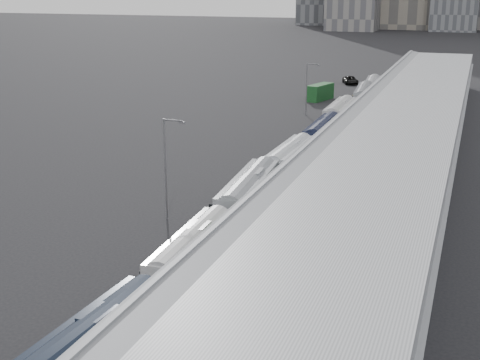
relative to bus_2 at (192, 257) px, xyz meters
The scene contains 17 objects.
sidewalk 23.04m from the bus_2, 72.85° to the left, with size 10.00×170.00×0.12m, color gray.
lane_line 22.34m from the bus_2, 99.60° to the left, with size 0.12×160.00×0.02m, color gold.
depot 24.56m from the bus_2, 63.88° to the left, with size 12.45×160.40×7.20m.
bus_2 is the anchor object (origin of this frame).
bus_3 13.82m from the bus_2, 91.64° to the left, with size 3.76×13.63×3.94m.
bus_4 28.27m from the bus_2, 91.21° to the left, with size 2.70×12.05×3.51m.
bus_5 41.98m from the bus_2, 89.87° to the left, with size 2.79×12.46×3.64m.
bus_6 55.94m from the bus_2, 90.60° to the left, with size 2.85×12.75×3.72m.
bus_7 72.30m from the bus_2, 89.76° to the left, with size 3.79×13.27×3.82m.
bus_8 83.85m from the bus_2, 90.05° to the left, with size 3.51×12.42×3.58m.
tree_1 4.22m from the bus_2, 25.12° to the left, with size 2.54×2.54×5.08m.
tree_2 21.77m from the bus_2, 79.51° to the left, with size 1.26×1.26×3.94m.
tree_3 50.70m from the bus_2, 86.40° to the left, with size 2.80×2.80×5.13m.
street_lamp_near 13.17m from the bus_2, 123.21° to the left, with size 2.04×0.22×9.21m.
street_lamp_far 63.38m from the bus_2, 96.55° to the left, with size 2.04×0.22×8.31m.
shipping_container 78.17m from the bus_2, 96.26° to the left, with size 2.19×6.58×2.89m, color #14421B.
suv 99.98m from the bus_2, 94.05° to the left, with size 2.67×5.78×1.61m, color black.
Camera 1 is at (20.40, -7.79, 20.46)m, focal length 50.00 mm.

